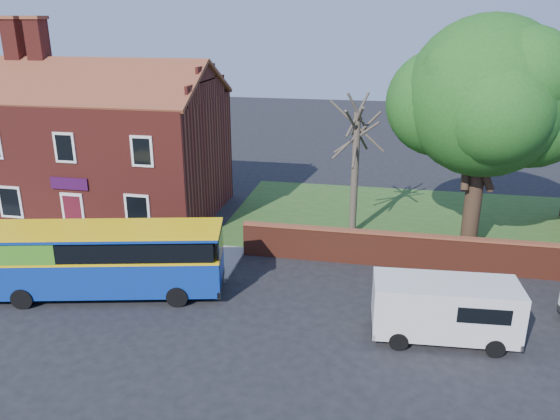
# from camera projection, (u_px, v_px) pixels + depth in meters

# --- Properties ---
(ground) EXTENTS (120.00, 120.00, 0.00)m
(ground) POSITION_uv_depth(u_px,v_px,m) (141.00, 327.00, 19.62)
(ground) COLOR black
(ground) RESTS_ON ground
(pavement) EXTENTS (18.00, 3.50, 0.12)m
(pavement) POSITION_uv_depth(u_px,v_px,m) (57.00, 248.00, 26.22)
(pavement) COLOR gray
(pavement) RESTS_ON ground
(kerb) EXTENTS (18.00, 0.15, 0.14)m
(kerb) POSITION_uv_depth(u_px,v_px,m) (34.00, 263.00, 24.60)
(kerb) COLOR slate
(kerb) RESTS_ON ground
(grass_strip) EXTENTS (26.00, 12.00, 0.04)m
(grass_strip) POSITION_uv_depth(u_px,v_px,m) (471.00, 225.00, 29.24)
(grass_strip) COLOR #426B28
(grass_strip) RESTS_ON ground
(shop_building) EXTENTS (12.30, 8.13, 10.50)m
(shop_building) POSITION_uv_depth(u_px,v_px,m) (107.00, 153.00, 30.44)
(shop_building) COLOR maroon
(shop_building) RESTS_ON ground
(boundary_wall) EXTENTS (22.00, 0.38, 1.60)m
(boundary_wall) POSITION_uv_depth(u_px,v_px,m) (492.00, 257.00, 23.43)
(boundary_wall) COLOR maroon
(boundary_wall) RESTS_ON ground
(bus) EXTENTS (9.51, 4.32, 2.81)m
(bus) POSITION_uv_depth(u_px,v_px,m) (97.00, 257.00, 21.45)
(bus) COLOR #0D3299
(bus) RESTS_ON ground
(van_near) EXTENTS (4.95, 2.27, 2.13)m
(van_near) POSITION_uv_depth(u_px,v_px,m) (445.00, 308.00, 18.54)
(van_near) COLOR silver
(van_near) RESTS_ON ground
(large_tree) EXTENTS (8.83, 6.99, 10.77)m
(large_tree) POSITION_uv_depth(u_px,v_px,m) (487.00, 101.00, 23.89)
(large_tree) COLOR black
(large_tree) RESTS_ON ground
(bare_tree) EXTENTS (2.56, 3.05, 6.82)m
(bare_tree) POSITION_uv_depth(u_px,v_px,m) (355.00, 168.00, 27.01)
(bare_tree) COLOR #4C4238
(bare_tree) RESTS_ON ground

